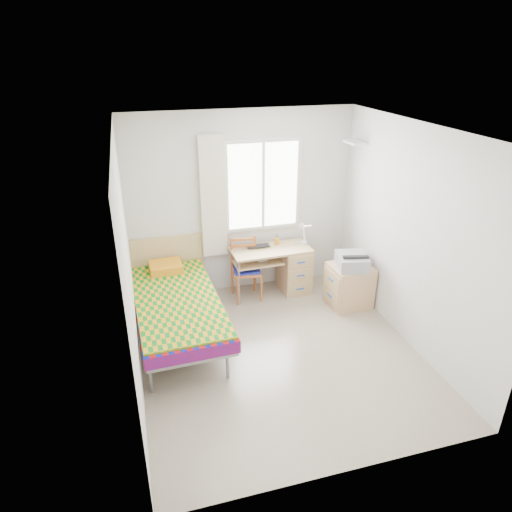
{
  "coord_description": "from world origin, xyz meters",
  "views": [
    {
      "loc": [
        -1.48,
        -4.22,
        3.34
      ],
      "look_at": [
        -0.13,
        0.55,
        1.04
      ],
      "focal_mm": 32.0,
      "sensor_mm": 36.0,
      "label": 1
    }
  ],
  "objects_px": {
    "chair": "(246,265)",
    "printer": "(352,261)",
    "bed": "(176,301)",
    "cabinet": "(349,285)",
    "desk": "(290,267)"
  },
  "relations": [
    {
      "from": "chair",
      "to": "printer",
      "type": "xyz_separation_m",
      "value": [
        1.3,
        -0.66,
        0.2
      ]
    },
    {
      "from": "bed",
      "to": "cabinet",
      "type": "relative_size",
      "value": 3.66
    },
    {
      "from": "desk",
      "to": "cabinet",
      "type": "xyz_separation_m",
      "value": [
        0.65,
        -0.62,
        -0.09
      ]
    },
    {
      "from": "bed",
      "to": "chair",
      "type": "relative_size",
      "value": 2.47
    },
    {
      "from": "bed",
      "to": "desk",
      "type": "relative_size",
      "value": 1.92
    },
    {
      "from": "desk",
      "to": "printer",
      "type": "xyz_separation_m",
      "value": [
        0.64,
        -0.66,
        0.31
      ]
    },
    {
      "from": "chair",
      "to": "printer",
      "type": "relative_size",
      "value": 1.72
    },
    {
      "from": "desk",
      "to": "cabinet",
      "type": "relative_size",
      "value": 1.91
    },
    {
      "from": "desk",
      "to": "chair",
      "type": "relative_size",
      "value": 1.29
    },
    {
      "from": "chair",
      "to": "cabinet",
      "type": "bearing_deg",
      "value": -16.38
    },
    {
      "from": "chair",
      "to": "printer",
      "type": "height_order",
      "value": "chair"
    },
    {
      "from": "chair",
      "to": "cabinet",
      "type": "relative_size",
      "value": 1.48
    },
    {
      "from": "cabinet",
      "to": "printer",
      "type": "distance_m",
      "value": 0.4
    },
    {
      "from": "bed",
      "to": "desk",
      "type": "distance_m",
      "value": 1.85
    },
    {
      "from": "bed",
      "to": "printer",
      "type": "xyz_separation_m",
      "value": [
        2.37,
        -0.0,
        0.24
      ]
    }
  ]
}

